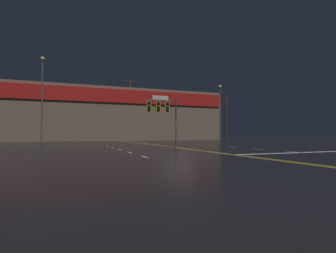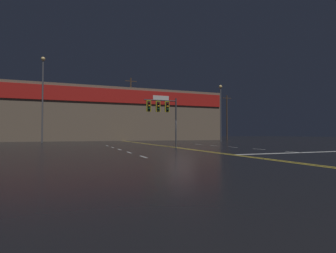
% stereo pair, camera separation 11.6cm
% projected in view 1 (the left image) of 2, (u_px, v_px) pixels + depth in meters
% --- Properties ---
extents(ground_plane, '(200.00, 200.00, 0.00)m').
position_uv_depth(ground_plane, '(181.00, 148.00, 22.99)').
color(ground_plane, black).
extents(road_markings, '(16.05, 60.00, 0.01)m').
position_uv_depth(road_markings, '(201.00, 149.00, 21.89)').
color(road_markings, gold).
rests_on(road_markings, ground).
extents(traffic_signal_median, '(3.10, 0.36, 4.52)m').
position_uv_depth(traffic_signal_median, '(162.00, 109.00, 23.50)').
color(traffic_signal_median, '#38383D').
rests_on(traffic_signal_median, ground).
extents(streetlight_near_left, '(0.56, 0.56, 12.06)m').
position_uv_depth(streetlight_near_left, '(42.00, 90.00, 36.44)').
color(streetlight_near_left, '#59595E').
rests_on(streetlight_near_left, ground).
extents(streetlight_median_approach, '(0.56, 0.56, 9.50)m').
position_uv_depth(streetlight_median_approach, '(220.00, 105.00, 44.00)').
color(streetlight_median_approach, '#59595E').
rests_on(streetlight_median_approach, ground).
extents(building_backdrop, '(41.45, 10.23, 9.91)m').
position_uv_depth(building_backdrop, '(118.00, 115.00, 52.42)').
color(building_backdrop, '#7A6651').
rests_on(building_backdrop, ground).
extents(utility_pole_row, '(47.95, 0.26, 11.74)m').
position_uv_depth(utility_pole_row, '(124.00, 112.00, 48.33)').
color(utility_pole_row, '#4C3828').
rests_on(utility_pole_row, ground).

